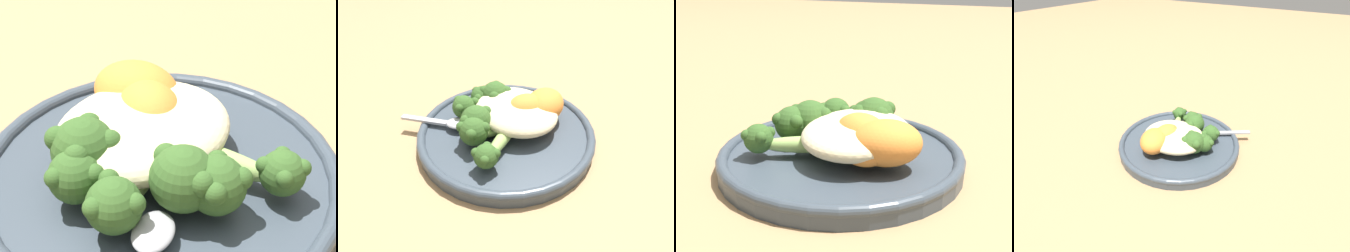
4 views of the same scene
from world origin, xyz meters
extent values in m
plane|color=#9E7A51|center=(0.00, 0.00, 0.00)|extent=(4.00, 4.00, 0.00)
cylinder|color=#38424C|center=(0.00, 0.02, 0.01)|extent=(0.25, 0.25, 0.02)
torus|color=#38424C|center=(0.00, 0.02, 0.02)|extent=(0.25, 0.25, 0.01)
ellipsoid|color=beige|center=(0.00, 0.03, 0.04)|extent=(0.13, 0.11, 0.04)
ellipsoid|color=#8EB25B|center=(0.00, 0.03, 0.03)|extent=(0.09, 0.04, 0.02)
sphere|color=#335623|center=(-0.05, 0.04, 0.04)|extent=(0.04, 0.04, 0.04)
sphere|color=#335623|center=(-0.03, 0.05, 0.05)|extent=(0.02, 0.02, 0.02)
sphere|color=#335623|center=(-0.06, 0.05, 0.05)|extent=(0.02, 0.02, 0.02)
sphere|color=#335623|center=(-0.06, 0.02, 0.05)|extent=(0.02, 0.02, 0.02)
sphere|color=#335623|center=(-0.03, 0.02, 0.05)|extent=(0.02, 0.02, 0.02)
ellipsoid|color=#8EB25B|center=(-0.02, 0.02, 0.03)|extent=(0.09, 0.02, 0.02)
sphere|color=#335623|center=(-0.06, 0.02, 0.04)|extent=(0.04, 0.04, 0.04)
sphere|color=#335623|center=(-0.06, 0.03, 0.05)|extent=(0.01, 0.01, 0.01)
sphere|color=#335623|center=(-0.08, 0.02, 0.05)|extent=(0.01, 0.01, 0.01)
sphere|color=#335623|center=(-0.06, 0.01, 0.05)|extent=(0.01, 0.01, 0.01)
ellipsoid|color=#8EB25B|center=(-0.02, 0.01, 0.03)|extent=(0.09, 0.05, 0.01)
sphere|color=#335623|center=(-0.06, -0.01, 0.04)|extent=(0.03, 0.03, 0.03)
sphere|color=#335623|center=(-0.05, 0.00, 0.05)|extent=(0.01, 0.01, 0.01)
sphere|color=#335623|center=(-0.07, -0.01, 0.05)|extent=(0.01, 0.01, 0.01)
sphere|color=#335623|center=(-0.05, -0.03, 0.05)|extent=(0.01, 0.01, 0.01)
ellipsoid|color=#8EB25B|center=(0.00, 0.01, 0.03)|extent=(0.05, 0.08, 0.02)
sphere|color=#335623|center=(-0.01, -0.03, 0.04)|extent=(0.04, 0.04, 0.04)
sphere|color=#335623|center=(-0.01, -0.01, 0.05)|extent=(0.02, 0.02, 0.02)
sphere|color=#335623|center=(-0.01, -0.04, 0.05)|extent=(0.02, 0.02, 0.02)
ellipsoid|color=#8EB25B|center=(0.01, 0.00, 0.03)|extent=(0.03, 0.08, 0.02)
sphere|color=#335623|center=(0.00, -0.04, 0.04)|extent=(0.04, 0.04, 0.04)
sphere|color=#335623|center=(0.01, -0.03, 0.05)|extent=(0.01, 0.01, 0.01)
sphere|color=#335623|center=(-0.01, -0.03, 0.05)|extent=(0.01, 0.01, 0.01)
sphere|color=#335623|center=(-0.01, -0.05, 0.05)|extent=(0.01, 0.01, 0.01)
sphere|color=#335623|center=(0.01, -0.05, 0.05)|extent=(0.01, 0.01, 0.01)
ellipsoid|color=#8EB25B|center=(0.02, -0.01, 0.03)|extent=(0.06, 0.11, 0.02)
sphere|color=#335623|center=(0.04, -0.05, 0.04)|extent=(0.03, 0.03, 0.03)
sphere|color=#335623|center=(0.05, -0.05, 0.04)|extent=(0.01, 0.01, 0.01)
sphere|color=#335623|center=(0.04, -0.05, 0.04)|extent=(0.01, 0.01, 0.01)
sphere|color=#335623|center=(0.04, -0.06, 0.04)|extent=(0.01, 0.01, 0.01)
sphere|color=#335623|center=(0.05, -0.06, 0.04)|extent=(0.01, 0.01, 0.01)
ellipsoid|color=orange|center=(0.02, 0.07, 0.04)|extent=(0.08, 0.08, 0.04)
ellipsoid|color=orange|center=(0.02, 0.05, 0.04)|extent=(0.07, 0.06, 0.03)
ellipsoid|color=orange|center=(0.01, 0.04, 0.04)|extent=(0.06, 0.07, 0.04)
cube|color=#A3A3A8|center=(-0.09, -0.07, 0.02)|extent=(0.06, 0.05, 0.00)
ellipsoid|color=#A3A3A8|center=(-0.05, -0.04, 0.03)|extent=(0.04, 0.04, 0.01)
camera|label=1|loc=(-0.18, -0.22, 0.27)|focal=60.00mm
camera|label=2|loc=(0.23, -0.19, 0.25)|focal=28.00mm
camera|label=3|loc=(0.41, 0.19, 0.20)|focal=50.00mm
camera|label=4|loc=(-0.25, 0.40, 0.34)|focal=28.00mm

